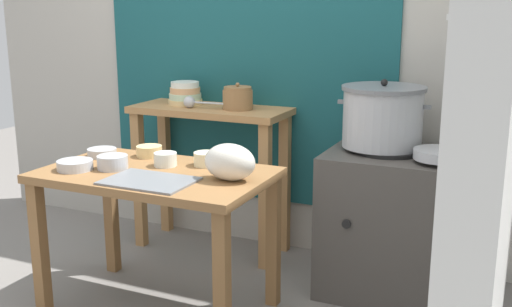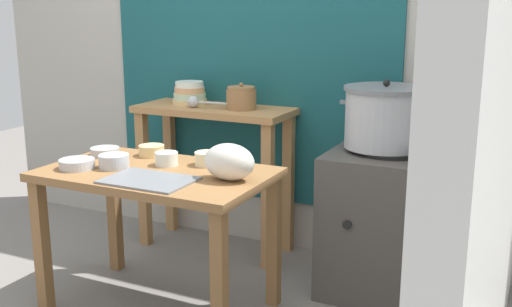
% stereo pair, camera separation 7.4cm
% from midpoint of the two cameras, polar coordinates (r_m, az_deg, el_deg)
% --- Properties ---
extents(wall_back, '(4.40, 0.12, 2.60)m').
position_cam_midpoint_polar(wall_back, '(3.74, 1.96, 10.67)').
color(wall_back, '#B2ADA3').
rests_on(wall_back, ground).
extents(prep_table, '(1.10, 0.66, 0.72)m').
position_cam_midpoint_polar(prep_table, '(3.02, -9.97, -3.66)').
color(prep_table, olive).
rests_on(prep_table, ground).
extents(back_shelf_table, '(0.96, 0.40, 0.90)m').
position_cam_midpoint_polar(back_shelf_table, '(3.75, -4.83, 0.99)').
color(back_shelf_table, '#B27F4C').
rests_on(back_shelf_table, ground).
extents(stove_block, '(0.60, 0.61, 0.78)m').
position_cam_midpoint_polar(stove_block, '(3.33, 11.22, -6.17)').
color(stove_block, '#4C4742').
rests_on(stove_block, ground).
extents(steamer_pot, '(0.48, 0.43, 0.35)m').
position_cam_midpoint_polar(steamer_pot, '(3.21, 11.06, 3.41)').
color(steamer_pot, '#B7BABF').
rests_on(steamer_pot, stove_block).
extents(clay_pot, '(0.18, 0.18, 0.16)m').
position_cam_midpoint_polar(clay_pot, '(3.61, -2.31, 5.17)').
color(clay_pot, olive).
rests_on(clay_pot, back_shelf_table).
extents(bowl_stack_enamel, '(0.21, 0.21, 0.14)m').
position_cam_midpoint_polar(bowl_stack_enamel, '(3.83, -7.17, 5.53)').
color(bowl_stack_enamel, '#E5C684').
rests_on(bowl_stack_enamel, back_shelf_table).
extents(ladle, '(0.28, 0.07, 0.07)m').
position_cam_midpoint_polar(ladle, '(3.68, -6.65, 4.77)').
color(ladle, '#B7BABF').
rests_on(ladle, back_shelf_table).
extents(serving_tray, '(0.40, 0.28, 0.01)m').
position_cam_midpoint_polar(serving_tray, '(2.81, -10.67, -2.53)').
color(serving_tray, slate).
rests_on(serving_tray, prep_table).
extents(plastic_bag, '(0.24, 0.16, 0.17)m').
position_cam_midpoint_polar(plastic_bag, '(2.77, -3.23, -0.81)').
color(plastic_bag, silver).
rests_on(plastic_bag, prep_table).
extents(wide_pan, '(0.25, 0.25, 0.05)m').
position_cam_midpoint_polar(wide_pan, '(3.03, 16.09, -0.09)').
color(wide_pan, '#B7BABF').
rests_on(wide_pan, stove_block).
extents(prep_bowl_0, '(0.17, 0.17, 0.05)m').
position_cam_midpoint_polar(prep_bowl_0, '(3.09, -17.17, -1.00)').
color(prep_bowl_0, '#B7BABF').
rests_on(prep_bowl_0, prep_table).
extents(prep_bowl_1, '(0.11, 0.11, 0.07)m').
position_cam_midpoint_polar(prep_bowl_1, '(3.06, -9.13, -0.49)').
color(prep_bowl_1, silver).
rests_on(prep_bowl_1, prep_table).
extents(prep_bowl_2, '(0.15, 0.15, 0.04)m').
position_cam_midpoint_polar(prep_bowl_2, '(3.33, -14.77, 0.13)').
color(prep_bowl_2, '#B7BABF').
rests_on(prep_bowl_2, prep_table).
extents(prep_bowl_3, '(0.12, 0.12, 0.07)m').
position_cam_midpoint_polar(prep_bowl_3, '(3.05, -5.36, -0.46)').
color(prep_bowl_3, beige).
rests_on(prep_bowl_3, prep_table).
extents(prep_bowl_4, '(0.15, 0.15, 0.07)m').
position_cam_midpoint_polar(prep_bowl_4, '(3.06, -13.89, -0.75)').
color(prep_bowl_4, '#B7BABF').
rests_on(prep_bowl_4, prep_table).
extents(prep_bowl_5, '(0.13, 0.13, 0.06)m').
position_cam_midpoint_polar(prep_bowl_5, '(3.27, -10.56, 0.26)').
color(prep_bowl_5, '#E5C684').
rests_on(prep_bowl_5, prep_table).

